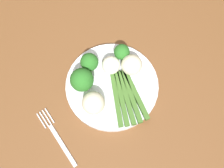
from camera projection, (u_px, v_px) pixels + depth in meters
ground_plane at (101, 132)px, 1.42m from camera, size 6.00×6.00×0.02m
dining_table at (92, 89)px, 0.82m from camera, size 1.41×1.02×0.72m
plate at (112, 86)px, 0.72m from camera, size 0.24×0.24×0.01m
asparagus_bundle at (126, 97)px, 0.70m from camera, size 0.12×0.16×0.01m
broccoli_near_center at (82, 80)px, 0.68m from camera, size 0.06×0.06×0.07m
broccoli_right at (89, 62)px, 0.70m from camera, size 0.05×0.05×0.06m
broccoli_left at (122, 52)px, 0.72m from camera, size 0.04×0.04×0.05m
cauliflower_outer_edge at (93, 103)px, 0.67m from camera, size 0.06×0.06×0.06m
cauliflower_front_left at (111, 65)px, 0.71m from camera, size 0.05×0.05×0.05m
cauliflower_back at (132, 65)px, 0.71m from camera, size 0.05×0.05×0.05m
fork at (57, 137)px, 0.68m from camera, size 0.03×0.17×0.00m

